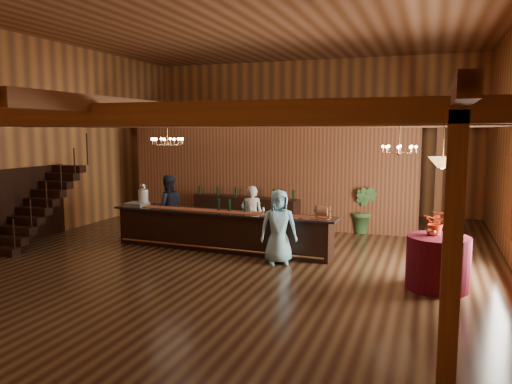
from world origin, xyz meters
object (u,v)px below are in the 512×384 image
(beverage_dispenser, at_px, (143,195))
(chandelier_right, at_px, (399,149))
(pendant_lamp, at_px, (443,162))
(backbar_shelf, at_px, (245,213))
(bartender, at_px, (252,216))
(floor_plant, at_px, (364,210))
(staff_second, at_px, (168,207))
(tasting_bar, at_px, (221,231))
(guest, at_px, (279,227))
(raffle_drum, at_px, (323,211))
(chandelier_left, at_px, (167,141))
(round_table, at_px, (438,263))

(beverage_dispenser, xyz_separation_m, chandelier_right, (6.45, 0.95, 1.28))
(beverage_dispenser, bearing_deg, pendant_lamp, -12.22)
(backbar_shelf, xyz_separation_m, bartender, (0.98, -2.12, 0.30))
(backbar_shelf, relative_size, floor_plant, 2.50)
(backbar_shelf, relative_size, staff_second, 1.94)
(beverage_dispenser, height_order, backbar_shelf, beverage_dispenser)
(chandelier_right, bearing_deg, beverage_dispenser, -171.63)
(tasting_bar, relative_size, guest, 3.54)
(raffle_drum, xyz_separation_m, chandelier_left, (-4.08, 0.22, 1.55))
(floor_plant, bearing_deg, tasting_bar, -133.49)
(chandelier_right, bearing_deg, bartender, -174.07)
(chandelier_right, distance_m, guest, 3.49)
(chandelier_left, xyz_separation_m, staff_second, (-0.39, 0.64, -1.82))
(pendant_lamp, bearing_deg, round_table, 0.00)
(bartender, bearing_deg, round_table, 137.97)
(raffle_drum, relative_size, guest, 0.20)
(chandelier_right, bearing_deg, staff_second, -175.97)
(bartender, relative_size, staff_second, 0.89)
(staff_second, relative_size, guest, 1.06)
(round_table, distance_m, pendant_lamp, 1.90)
(chandelier_right, distance_m, bartender, 4.02)
(round_table, relative_size, staff_second, 0.66)
(backbar_shelf, distance_m, floor_plant, 3.56)
(bartender, relative_size, floor_plant, 1.14)
(bartender, bearing_deg, tasting_bar, 36.41)
(beverage_dispenser, relative_size, raffle_drum, 1.76)
(tasting_bar, bearing_deg, staff_second, 162.62)
(raffle_drum, distance_m, guest, 1.08)
(bartender, height_order, staff_second, staff_second)
(beverage_dispenser, distance_m, guest, 4.13)
(beverage_dispenser, bearing_deg, chandelier_left, -7.75)
(pendant_lamp, bearing_deg, backbar_shelf, 142.01)
(beverage_dispenser, bearing_deg, raffle_drum, -3.91)
(raffle_drum, relative_size, round_table, 0.29)
(tasting_bar, distance_m, beverage_dispenser, 2.43)
(raffle_drum, xyz_separation_m, backbar_shelf, (-3.02, 3.03, -0.67))
(pendant_lamp, xyz_separation_m, bartender, (-4.52, 2.17, -1.62))
(chandelier_right, bearing_deg, tasting_bar, -165.03)
(raffle_drum, distance_m, floor_plant, 3.52)
(pendant_lamp, bearing_deg, tasting_bar, 164.21)
(chandelier_left, height_order, floor_plant, chandelier_left)
(raffle_drum, relative_size, staff_second, 0.19)
(backbar_shelf, bearing_deg, staff_second, -114.83)
(backbar_shelf, bearing_deg, guest, -50.23)
(backbar_shelf, xyz_separation_m, chandelier_left, (-1.06, -2.81, 2.23))
(backbar_shelf, relative_size, pendant_lamp, 3.83)
(chandelier_right, height_order, floor_plant, chandelier_right)
(staff_second, relative_size, floor_plant, 1.29)
(backbar_shelf, relative_size, chandelier_left, 4.31)
(chandelier_right, xyz_separation_m, staff_second, (-6.02, -0.42, -1.66))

